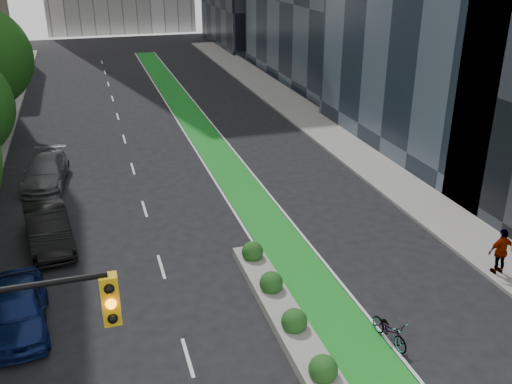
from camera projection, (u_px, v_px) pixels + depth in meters
sidewalk_right at (342, 141)px, 39.11m from camera, size 3.60×90.00×0.15m
bike_lane_paint at (202, 132)px, 41.18m from camera, size 2.20×70.00×0.01m
median_planter at (284, 311)px, 20.39m from camera, size 1.20×10.26×1.10m
bicycle at (390, 330)px, 19.20m from camera, size 0.90×1.88×0.95m
parked_car_left_near at (19, 309)px, 19.79m from camera, size 2.13×4.75×1.58m
parked_car_left_mid at (48, 229)px, 25.30m from camera, size 2.46×5.29×1.68m
parked_car_left_far at (46, 172)px, 31.90m from camera, size 2.67×5.45×1.53m
pedestrian_far at (501, 251)px, 22.82m from camera, size 1.17×0.54×1.96m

